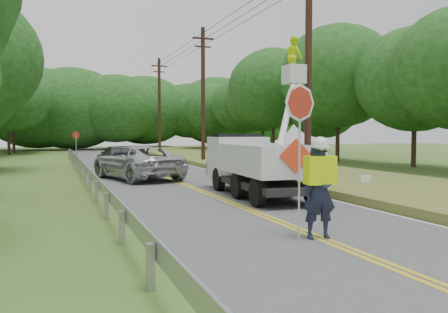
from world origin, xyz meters
name	(u,v)px	position (x,y,z in m)	size (l,w,h in m)	color
ground	(319,239)	(0.00, 0.00, 0.00)	(140.00, 140.00, 0.00)	#415421
road	(169,178)	(0.00, 14.00, 0.01)	(7.20, 96.00, 0.03)	#434345
guardrail	(84,168)	(-4.02, 14.91, 0.55)	(0.18, 48.00, 0.77)	#979AA0
utility_poles	(239,83)	(5.00, 17.02, 5.27)	(1.60, 43.30, 10.00)	black
tall_grass_verge	(294,171)	(7.10, 14.00, 0.15)	(7.00, 96.00, 0.30)	#586425
treeline_right	(335,86)	(15.68, 23.01, 6.01)	(11.20, 52.90, 10.65)	#332319
treeline_horizon	(92,109)	(-0.46, 56.15, 5.50)	(57.16, 14.31, 10.87)	#154014
flagger	(319,184)	(-0.04, -0.04, 1.20)	(1.24, 0.60, 3.33)	#191E33
bucket_truck	(254,154)	(1.82, 7.62, 1.48)	(4.43, 6.53, 6.36)	black
suv_silver	(137,162)	(-1.59, 14.14, 0.84)	(2.73, 5.91, 1.64)	silver
suv_darkgrey	(117,156)	(-1.42, 22.96, 0.72)	(1.95, 4.80, 1.39)	#3E4047
stop_sign_permanent	(76,144)	(-4.06, 22.38, 1.58)	(0.48, 0.23, 2.40)	#979AA0
yard_sign	(366,179)	(6.20, 6.54, 0.46)	(0.44, 0.04, 0.64)	white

